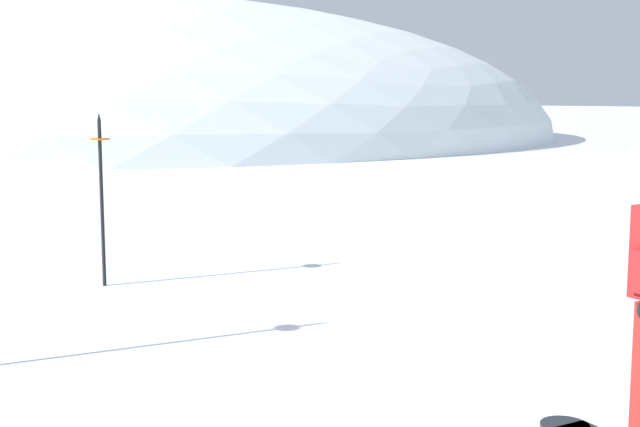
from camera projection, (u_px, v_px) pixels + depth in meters
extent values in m
ellipsoid|color=white|center=(129.00, 138.00, 40.14)|extent=(40.82, 36.74, 12.75)
cylinder|color=black|center=(565.00, 426.00, 4.86)|extent=(0.28, 0.28, 0.02)
cylinder|color=black|center=(102.00, 204.00, 8.45)|extent=(0.04, 0.04, 1.65)
cylinder|color=orange|center=(100.00, 139.00, 8.36)|extent=(0.20, 0.20, 0.02)
cone|color=black|center=(99.00, 116.00, 8.33)|extent=(0.04, 0.04, 0.08)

